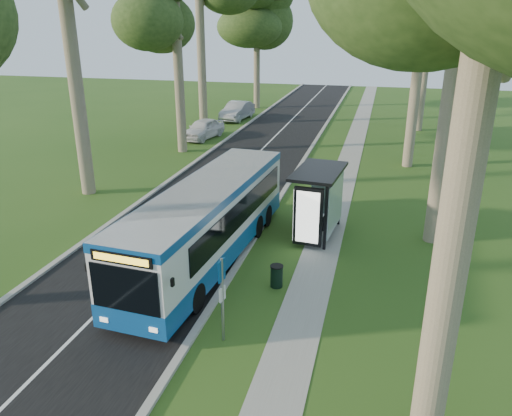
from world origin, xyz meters
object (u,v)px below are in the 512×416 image
Objects in this scene: bus_stop_sign at (222,291)px; car_white at (203,129)px; litter_bin at (277,276)px; car_silver at (237,111)px; bus at (208,223)px; bus_shelter at (320,193)px.

bus_stop_sign reaches higher than car_white.
car_silver is at bearing 108.90° from litter_bin.
bus_stop_sign reaches higher than car_silver.
bus is 5.40m from bus_stop_sign.
litter_bin is 0.18× the size of car_white.
bus is at bearing -58.77° from car_white.
bus_stop_sign is 0.74× the size of bus_shelter.
bus is 29.99m from car_silver.
bus reaches higher than bus_shelter.
bus_shelter is at bearing 79.00° from litter_bin.
car_silver is (-10.43, 30.46, 0.42)m from litter_bin.
bus_shelter is 28.30m from car_silver.
bus_stop_sign is 35.32m from car_silver.
bus reaches higher than car_silver.
car_silver reaches higher than litter_bin.
bus_stop_sign is at bearing -61.93° from bus.
bus_shelter is at bearing -60.71° from car_silver.
bus is 5.07m from bus_shelter.
litter_bin is at bearing -20.46° from bus.
bus_shelter is at bearing 87.93° from bus_stop_sign.
car_white reaches higher than litter_bin.
bus_stop_sign is 8.28m from bus_shelter.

